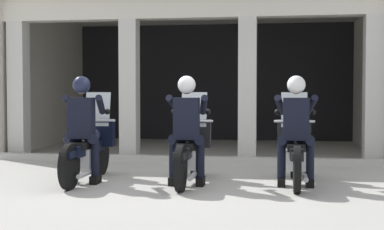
{
  "coord_description": "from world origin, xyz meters",
  "views": [
    {
      "loc": [
        1.26,
        -8.09,
        1.36
      ],
      "look_at": [
        0.0,
        0.28,
        1.0
      ],
      "focal_mm": 51.83,
      "sensor_mm": 36.0,
      "label": 1
    }
  ],
  "objects": [
    {
      "name": "kerb_strip",
      "position": [
        -0.47,
        2.32,
        0.06
      ],
      "size": [
        7.75,
        0.24,
        0.12
      ],
      "primitive_type": "cube",
      "color": "#B7B5AD",
      "rests_on": "ground"
    },
    {
      "name": "motorcycle_center",
      "position": [
        0.0,
        0.06,
        0.5
      ],
      "size": [
        0.62,
        2.04,
        1.35
      ],
      "rotation": [
        0.0,
        0.0,
        -0.27
      ],
      "color": "black",
      "rests_on": "ground"
    },
    {
      "name": "police_officer_center",
      "position": [
        0.0,
        -0.22,
        0.94
      ],
      "size": [
        0.63,
        0.61,
        1.58
      ],
      "rotation": [
        0.0,
        0.0,
        -0.27
      ],
      "color": "black",
      "rests_on": "ground"
    },
    {
      "name": "motorcycle_right",
      "position": [
        1.55,
        0.19,
        0.5
      ],
      "size": [
        0.62,
        2.04,
        1.35
      ],
      "rotation": [
        0.0,
        0.0,
        -0.16
      ],
      "color": "black",
      "rests_on": "ground"
    },
    {
      "name": "ground_plane",
      "position": [
        0.0,
        3.0,
        0.0
      ],
      "size": [
        80.0,
        80.0,
        0.0
      ],
      "primitive_type": "plane",
      "color": "#A8A59E"
    },
    {
      "name": "station_building",
      "position": [
        -0.47,
        5.46,
        2.13
      ],
      "size": [
        8.25,
        5.26,
        3.4
      ],
      "color": "black",
      "rests_on": "ground"
    },
    {
      "name": "motorcycle_left",
      "position": [
        -1.55,
        0.0,
        0.5
      ],
      "size": [
        0.62,
        2.04,
        1.35
      ],
      "rotation": [
        0.0,
        0.0,
        -0.09
      ],
      "color": "black",
      "rests_on": "ground"
    },
    {
      "name": "police_officer_left",
      "position": [
        -1.55,
        -0.28,
        0.94
      ],
      "size": [
        0.63,
        0.61,
        1.58
      ],
      "rotation": [
        0.0,
        0.0,
        -0.09
      ],
      "color": "black",
      "rests_on": "ground"
    },
    {
      "name": "police_officer_right",
      "position": [
        1.55,
        -0.09,
        0.94
      ],
      "size": [
        0.63,
        0.61,
        1.58
      ],
      "rotation": [
        0.0,
        0.0,
        -0.16
      ],
      "color": "black",
      "rests_on": "ground"
    }
  ]
}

